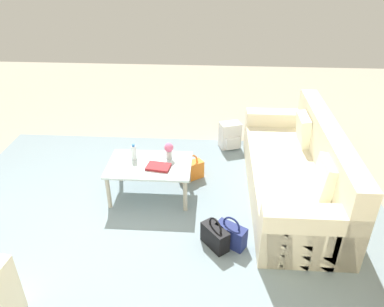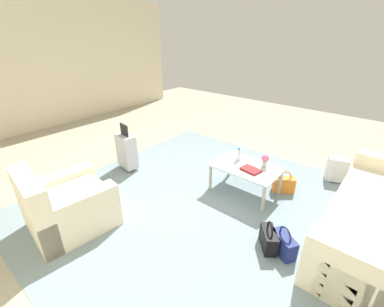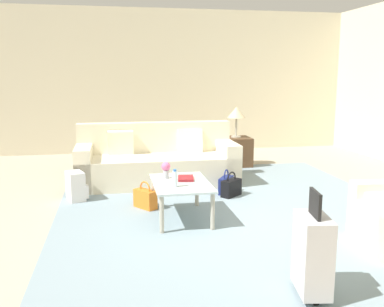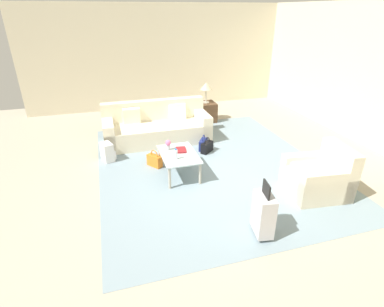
{
  "view_description": "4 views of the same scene",
  "coord_description": "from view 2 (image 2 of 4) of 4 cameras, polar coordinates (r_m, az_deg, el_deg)",
  "views": [
    {
      "loc": [
        -1.15,
        3.26,
        2.79
      ],
      "look_at": [
        -0.95,
        0.18,
        1.01
      ],
      "focal_mm": 35.0,
      "sensor_mm": 36.0,
      "label": 1
    },
    {
      "loc": [
        -1.96,
        2.62,
        2.28
      ],
      "look_at": [
        0.2,
        0.05,
        0.68
      ],
      "focal_mm": 24.0,
      "sensor_mm": 36.0,
      "label": 2
    },
    {
      "loc": [
        4.46,
        -1.27,
        1.7
      ],
      "look_at": [
        -0.11,
        -0.42,
        0.84
      ],
      "focal_mm": 40.0,
      "sensor_mm": 36.0,
      "label": 3
    },
    {
      "loc": [
        4.54,
        -1.7,
        2.9
      ],
      "look_at": [
        0.13,
        -0.39,
        0.68
      ],
      "focal_mm": 28.0,
      "sensor_mm": 36.0,
      "label": 4
    }
  ],
  "objects": [
    {
      "name": "coffee_table",
      "position": [
        3.97,
        11.85,
        -3.5
      ],
      "size": [
        1.0,
        0.67,
        0.45
      ],
      "color": "silver",
      "rests_on": "ground"
    },
    {
      "name": "armchair",
      "position": [
        3.62,
        -26.44,
        -10.84
      ],
      "size": [
        0.96,
        1.03,
        0.86
      ],
      "color": "beige",
      "rests_on": "ground"
    },
    {
      "name": "handbag_black",
      "position": [
        3.22,
        16.64,
        -17.69
      ],
      "size": [
        0.31,
        0.34,
        0.36
      ],
      "color": "black",
      "rests_on": "ground"
    },
    {
      "name": "ground_plane",
      "position": [
        3.99,
        2.71,
        -9.34
      ],
      "size": [
        12.0,
        12.0,
        0.0
      ],
      "primitive_type": "plane",
      "color": "#A89E89"
    },
    {
      "name": "handbag_navy",
      "position": [
        3.21,
        19.66,
        -18.4
      ],
      "size": [
        0.35,
        0.29,
        0.36
      ],
      "color": "navy",
      "rests_on": "ground"
    },
    {
      "name": "area_rug",
      "position": [
        3.59,
        8.54,
        -14.11
      ],
      "size": [
        5.2,
        4.4,
        0.01
      ],
      "primitive_type": "cube",
      "color": "gray",
      "rests_on": "ground"
    },
    {
      "name": "coffee_table_book",
      "position": [
        3.83,
        12.93,
        -3.53
      ],
      "size": [
        0.3,
        0.23,
        0.03
      ],
      "primitive_type": "cube",
      "rotation": [
        0.0,
        0.0,
        -0.16
      ],
      "color": "maroon",
      "rests_on": "coffee_table"
    },
    {
      "name": "backpack_white",
      "position": [
        4.92,
        29.44,
        -3.16
      ],
      "size": [
        0.35,
        0.32,
        0.4
      ],
      "color": "white",
      "rests_on": "ground"
    },
    {
      "name": "handbag_orange",
      "position": [
        4.26,
        19.71,
        -6.46
      ],
      "size": [
        0.34,
        0.3,
        0.36
      ],
      "color": "orange",
      "rests_on": "ground"
    },
    {
      "name": "water_bottle",
      "position": [
        4.07,
        10.28,
        -0.23
      ],
      "size": [
        0.06,
        0.06,
        0.2
      ],
      "color": "silver",
      "rests_on": "coffee_table"
    },
    {
      "name": "wall_right",
      "position": [
        7.53,
        -30.74,
        16.62
      ],
      "size": [
        0.12,
        8.0,
        3.1
      ],
      "primitive_type": "cube",
      "color": "beige",
      "rests_on": "ground"
    },
    {
      "name": "suitcase_silver",
      "position": [
        4.72,
        -14.33,
        0.64
      ],
      "size": [
        0.43,
        0.28,
        0.85
      ],
      "color": "#B7B7BC",
      "rests_on": "ground"
    },
    {
      "name": "flower_vase",
      "position": [
        3.93,
        15.94,
        -1.31
      ],
      "size": [
        0.11,
        0.11,
        0.21
      ],
      "color": "#B2B7BC",
      "rests_on": "coffee_table"
    }
  ]
}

